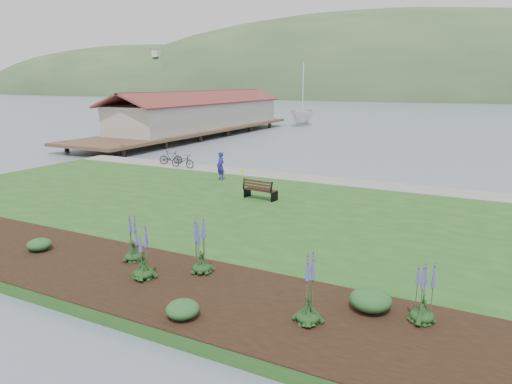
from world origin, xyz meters
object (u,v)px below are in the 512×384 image
at_px(park_bench, 259,189).
at_px(bicycle_a, 183,161).
at_px(person, 221,164).
at_px(sailboat, 302,125).

height_order(park_bench, bicycle_a, park_bench).
relative_size(person, sailboat, 0.07).
xyz_separation_m(park_bench, sailboat, (-15.23, 45.01, -0.95)).
distance_m(park_bench, sailboat, 47.53).
height_order(park_bench, sailboat, sailboat).
distance_m(person, bicycle_a, 5.21).
bearing_deg(bicycle_a, park_bench, -119.35).
bearing_deg(bicycle_a, person, -114.21).
relative_size(park_bench, person, 0.89).
xyz_separation_m(person, sailboat, (-10.86, 41.73, -1.44)).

